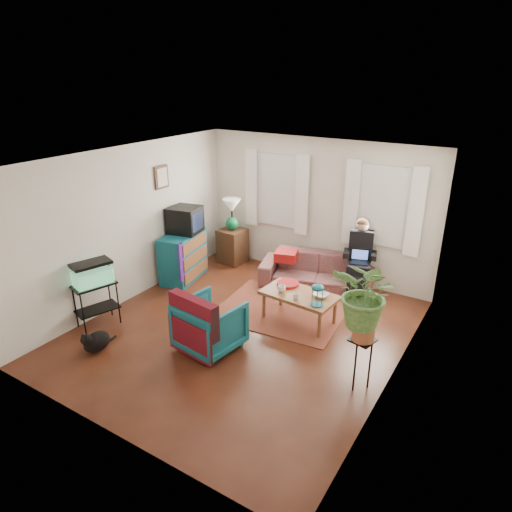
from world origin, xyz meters
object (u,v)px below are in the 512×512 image
Objects in this scene: aquarium_stand at (97,305)px; sofa at (317,266)px; plant_stand at (360,363)px; armchair at (210,323)px; dresser at (183,256)px; coffee_table at (299,307)px; side_table at (233,246)px.

sofa is at bearing 70.93° from aquarium_stand.
sofa is 2.96× the size of plant_stand.
armchair is 1.19× the size of plant_stand.
plant_stand is at bearing -29.46° from dresser.
armchair is (1.85, -1.61, -0.04)m from dresser.
aquarium_stand is at bearing -101.18° from dresser.
armchair is at bearing -113.47° from coffee_table.
aquarium_stand is at bearing -96.32° from side_table.
side_table is 0.87× the size of armchair.
side_table is 3.18m from aquarium_stand.
dresser is 2.60m from coffee_table.
plant_stand is (3.60, -2.46, -0.01)m from side_table.
dresser is 1.43× the size of aquarium_stand.
side_table reaches higher than plant_stand.
aquarium_stand is (-2.29, -3.06, -0.05)m from sofa.
plant_stand is (3.95, 0.70, -0.01)m from aquarium_stand.
sofa is at bearing -2.88° from side_table.
aquarium_stand is (-0.35, -3.16, -0.00)m from side_table.
side_table is 0.71× the size of dresser.
plant_stand is at bearing -32.41° from coffee_table.
dresser reaches higher than sofa.
dresser is at bearing -106.72° from side_table.
armchair is at bearing -52.00° from dresser.
aquarium_stand is at bearing -169.90° from plant_stand.
dresser is at bearing 178.78° from coffee_table.
side_table is 1.19m from dresser.
coffee_table is at bearing -110.81° from armchair.
aquarium_stand is at bearing -140.92° from coffee_table.
sofa is 1.35m from coffee_table.
dresser reaches higher than aquarium_stand.
coffee_table is at bearing 51.83° from aquarium_stand.
armchair is (-0.43, -2.65, 0.01)m from sofa.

